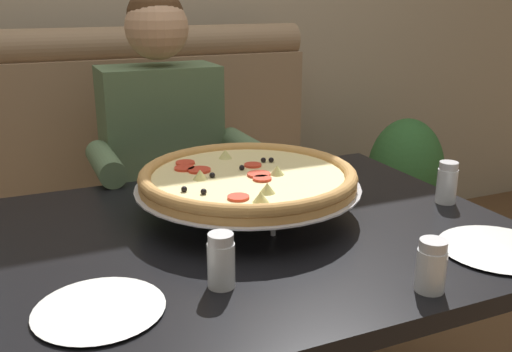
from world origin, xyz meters
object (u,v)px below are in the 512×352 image
shaker_pepper_flakes (431,269)px  potted_plant (404,182)px  diner_main (170,162)px  plate_near_right (499,246)px  booth_bench (167,218)px  plate_near_left (99,306)px  dining_table (264,260)px  pizza (248,178)px  shaker_parmesan (221,264)px  shaker_oregano (447,185)px

shaker_pepper_flakes → potted_plant: (1.02, 1.35, -0.38)m
diner_main → plate_near_right: (0.45, -0.99, 0.02)m
booth_bench → plate_near_left: 1.28m
plate_near_left → plate_near_right: size_ratio=0.91×
plate_near_right → potted_plant: bearing=58.8°
dining_table → diner_main: bearing=93.8°
shaker_pepper_flakes → potted_plant: 1.73m
pizza → shaker_pepper_flakes: pizza is taller
plate_near_left → dining_table: bearing=28.5°
shaker_parmesan → plate_near_left: (-0.23, 0.00, -0.04)m
dining_table → shaker_oregano: (0.51, -0.04, 0.13)m
plate_near_right → plate_near_left: bearing=173.5°
booth_bench → diner_main: 0.41m
dining_table → plate_near_left: bearing=-151.5°
diner_main → plate_near_left: (-0.37, -0.90, 0.02)m
pizza → plate_near_left: size_ratio=2.43×
shaker_parmesan → plate_near_left: size_ratio=0.47×
potted_plant → pizza: bearing=-144.1°
booth_bench → plate_near_left: (-0.42, -1.16, 0.33)m
dining_table → plate_near_right: size_ratio=4.56×
pizza → potted_plant: bearing=35.9°
plate_near_right → shaker_oregano: bearing=70.2°
potted_plant → dining_table: bearing=-141.2°
pizza → dining_table: bearing=-90.4°
booth_bench → dining_table: bearing=-90.0°
pizza → potted_plant: (1.18, 0.85, -0.43)m
dining_table → plate_near_right: bearing=-38.0°
dining_table → shaker_oregano: bearing=-4.5°
dining_table → shaker_oregano: shaker_oregano is taller
pizza → shaker_oregano: bearing=-14.9°
dining_table → diner_main: (-0.04, 0.67, 0.07)m
shaker_pepper_flakes → shaker_parmesan: bearing=154.1°
shaker_oregano → potted_plant: 1.25m
plate_near_left → plate_near_right: bearing=-6.5°
diner_main → shaker_oregano: bearing=-52.0°
diner_main → plate_near_left: bearing=-112.6°
diner_main → plate_near_left: size_ratio=5.56×
plate_near_right → dining_table: bearing=142.0°
diner_main → plate_near_right: 1.09m
shaker_parmesan → plate_near_right: (0.60, -0.09, -0.04)m
plate_near_left → potted_plant: plate_near_left is taller
pizza → potted_plant: pizza is taller
shaker_pepper_flakes → diner_main: bearing=100.7°
plate_near_left → potted_plant: bearing=36.4°
booth_bench → pizza: bearing=-90.0°
shaker_parmesan → shaker_oregano: shaker_oregano is taller
shaker_pepper_flakes → plate_near_right: 0.27m
dining_table → plate_near_left: size_ratio=5.04×
dining_table → plate_near_right: (0.41, -0.32, 0.10)m
shaker_pepper_flakes → shaker_parmesan: (-0.35, 0.17, 0.00)m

